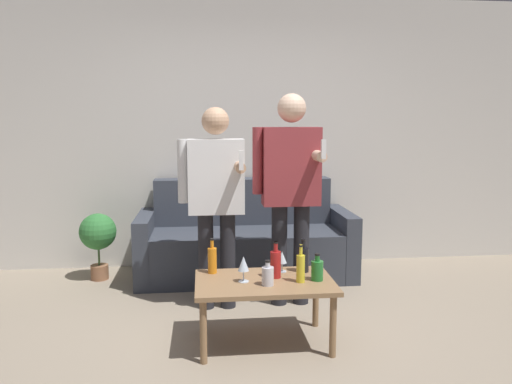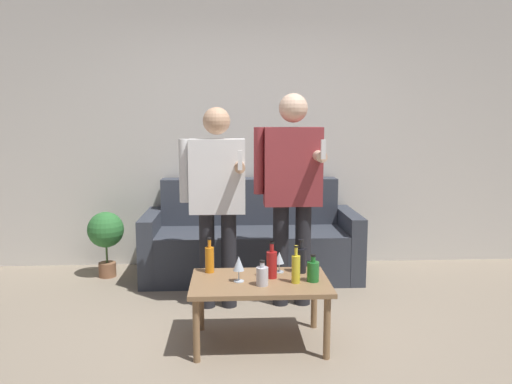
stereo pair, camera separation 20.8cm
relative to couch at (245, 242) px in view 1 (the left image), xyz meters
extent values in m
plane|color=gray|center=(0.00, -1.72, -0.32)|extent=(16.00, 16.00, 0.00)
cube|color=silver|center=(0.00, 0.42, 1.03)|extent=(8.00, 0.06, 2.70)
cube|color=#383D47|center=(0.00, -0.17, -0.10)|extent=(1.74, 0.58, 0.46)
cube|color=#383D47|center=(0.00, 0.24, 0.13)|extent=(1.74, 0.23, 0.91)
cube|color=#383D47|center=(-0.94, -0.05, -0.02)|extent=(0.14, 0.81, 0.62)
cube|color=#383D47|center=(0.94, -0.05, -0.02)|extent=(0.14, 0.81, 0.62)
cube|color=#8E6B47|center=(0.00, -1.52, 0.10)|extent=(0.91, 0.58, 0.03)
cylinder|color=#8E6B47|center=(-0.41, -1.76, -0.12)|extent=(0.04, 0.04, 0.41)
cylinder|color=#8E6B47|center=(0.40, -1.76, -0.12)|extent=(0.04, 0.04, 0.41)
cylinder|color=#8E6B47|center=(-0.41, -1.28, -0.12)|extent=(0.04, 0.04, 0.41)
cylinder|color=#8E6B47|center=(0.40, -1.28, -0.12)|extent=(0.04, 0.04, 0.41)
cylinder|color=#B21E1E|center=(0.08, -1.47, 0.20)|extent=(0.07, 0.07, 0.18)
cylinder|color=#B21E1E|center=(0.08, -1.47, 0.33)|extent=(0.03, 0.03, 0.07)
cylinder|color=black|center=(0.08, -1.47, 0.35)|extent=(0.03, 0.03, 0.01)
cylinder|color=#23752D|center=(0.34, -1.56, 0.18)|extent=(0.08, 0.08, 0.13)
cylinder|color=#23752D|center=(0.34, -1.56, 0.27)|extent=(0.03, 0.03, 0.05)
cylinder|color=black|center=(0.34, -1.56, 0.29)|extent=(0.03, 0.03, 0.01)
cylinder|color=silver|center=(0.01, -1.62, 0.17)|extent=(0.08, 0.08, 0.12)
cylinder|color=silver|center=(0.01, -1.62, 0.25)|extent=(0.03, 0.03, 0.05)
cylinder|color=black|center=(0.01, -1.62, 0.27)|extent=(0.03, 0.03, 0.01)
cylinder|color=black|center=(0.29, -1.36, 0.20)|extent=(0.08, 0.08, 0.17)
cylinder|color=black|center=(0.29, -1.36, 0.31)|extent=(0.03, 0.03, 0.07)
cylinder|color=black|center=(0.29, -1.36, 0.34)|extent=(0.03, 0.03, 0.01)
cylinder|color=yellow|center=(0.23, -1.58, 0.20)|extent=(0.06, 0.06, 0.18)
cylinder|color=yellow|center=(0.23, -1.58, 0.33)|extent=(0.02, 0.02, 0.07)
cylinder|color=black|center=(0.23, -1.58, 0.36)|extent=(0.02, 0.02, 0.01)
cylinder|color=orange|center=(-0.34, -1.33, 0.20)|extent=(0.06, 0.06, 0.18)
cylinder|color=orange|center=(-0.34, -1.33, 0.32)|extent=(0.02, 0.02, 0.07)
cylinder|color=black|center=(-0.34, -1.33, 0.35)|extent=(0.03, 0.03, 0.01)
cylinder|color=silver|center=(-0.14, -1.54, 0.12)|extent=(0.07, 0.07, 0.01)
cylinder|color=silver|center=(-0.14, -1.54, 0.15)|extent=(0.01, 0.01, 0.07)
cone|color=silver|center=(-0.14, -1.54, 0.24)|extent=(0.07, 0.07, 0.10)
cylinder|color=silver|center=(0.14, -1.35, 0.12)|extent=(0.06, 0.06, 0.01)
cylinder|color=silver|center=(0.14, -1.35, 0.15)|extent=(0.01, 0.01, 0.06)
cone|color=silver|center=(0.14, -1.35, 0.22)|extent=(0.07, 0.07, 0.08)
cylinder|color=#232328|center=(-0.38, -0.83, 0.06)|extent=(0.12, 0.12, 0.77)
cylinder|color=#232328|center=(-0.21, -0.83, 0.06)|extent=(0.12, 0.12, 0.77)
cube|color=white|center=(-0.30, -0.83, 0.73)|extent=(0.43, 0.19, 0.57)
sphere|color=tan|center=(-0.30, -0.83, 1.15)|extent=(0.21, 0.21, 0.21)
cylinder|color=white|center=(-0.55, -0.83, 0.77)|extent=(0.08, 0.08, 0.49)
cylinder|color=tan|center=(-0.12, -0.97, 0.82)|extent=(0.08, 0.27, 0.08)
cube|color=white|center=(-0.12, -1.13, 0.88)|extent=(0.03, 0.03, 0.14)
cylinder|color=#232328|center=(0.21, -0.81, 0.08)|extent=(0.13, 0.13, 0.82)
cylinder|color=#232328|center=(0.39, -0.81, 0.08)|extent=(0.13, 0.13, 0.82)
cube|color=#933338|center=(0.30, -0.81, 0.80)|extent=(0.45, 0.20, 0.61)
sphere|color=beige|center=(0.30, -0.81, 1.25)|extent=(0.22, 0.22, 0.22)
cylinder|color=#933338|center=(0.03, -0.81, 0.85)|extent=(0.08, 0.08, 0.52)
cylinder|color=beige|center=(0.48, -0.95, 0.89)|extent=(0.08, 0.28, 0.08)
cube|color=white|center=(0.48, -1.12, 0.95)|extent=(0.03, 0.03, 0.14)
cylinder|color=#936042|center=(-1.38, -0.01, -0.26)|extent=(0.16, 0.16, 0.14)
cylinder|color=#476B38|center=(-1.38, -0.01, -0.09)|extent=(0.02, 0.02, 0.20)
sphere|color=#337A38|center=(-1.38, -0.01, 0.13)|extent=(0.34, 0.34, 0.34)
camera|label=1|loc=(-0.40, -4.67, 1.16)|focal=35.00mm
camera|label=2|loc=(-0.19, -4.69, 1.16)|focal=35.00mm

